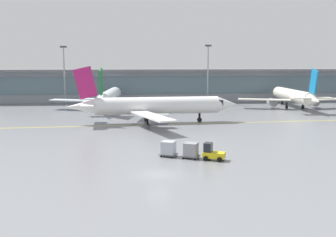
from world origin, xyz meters
TOP-DOWN VIEW (x-y plane):
  - ground_plane at (0.00, 0.00)m, footprint 400.00×400.00m
  - taxiway_centreline_stripe at (2.01, 33.91)m, footprint 109.79×7.53m
  - terminal_concourse at (0.00, 79.64)m, footprint 180.48×11.00m
  - gate_airplane_1 at (-8.55, 59.26)m, footprint 29.50×31.82m
  - gate_airplane_2 at (38.13, 58.13)m, footprint 29.02×31.18m
  - taxiing_regional_jet at (1.58, 35.88)m, footprint 33.33×30.93m
  - baggage_tug at (6.87, 5.75)m, footprint 2.95×2.43m
  - cargo_dolly_lead at (4.41, 6.87)m, footprint 2.57×2.33m
  - cargo_dolly_trailing at (1.74, 8.09)m, footprint 2.57×2.33m
  - apron_light_mast_1 at (-21.45, 71.58)m, footprint 1.80×0.36m
  - apron_light_mast_2 at (18.28, 70.65)m, footprint 1.80×0.36m

SIDE VIEW (x-z plane):
  - ground_plane at x=0.00m, z-range 0.00..0.00m
  - taxiway_centreline_stripe at x=2.01m, z-range 0.00..0.01m
  - baggage_tug at x=6.87m, z-range -0.16..1.94m
  - cargo_dolly_lead at x=4.41m, z-range 0.08..2.02m
  - cargo_dolly_trailing at x=1.74m, z-range 0.08..2.02m
  - gate_airplane_2 at x=38.13m, z-range -2.07..8.27m
  - gate_airplane_1 at x=-8.55m, z-range -2.11..8.43m
  - taxiing_regional_jet at x=1.58m, z-range -2.21..8.83m
  - terminal_concourse at x=0.00m, z-range 0.12..9.72m
  - apron_light_mast_1 at x=-21.45m, z-range 0.70..16.74m
  - apron_light_mast_2 at x=18.28m, z-range 0.70..17.15m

